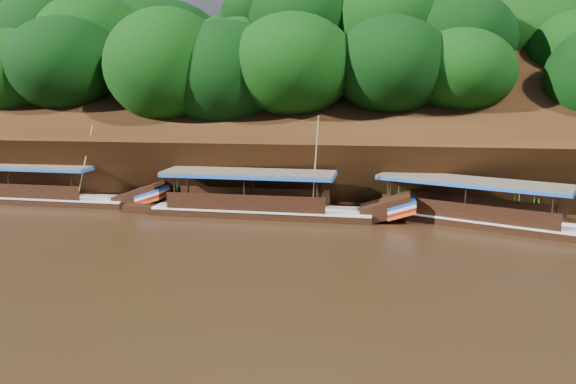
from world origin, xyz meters
name	(u,v)px	position (x,y,z in m)	size (l,w,h in m)	color
ground	(259,258)	(0.00, 0.00, 0.00)	(160.00, 160.00, 0.00)	black
riverbank	(314,149)	(-0.01, 22.73, 1.89)	(120.00, 30.06, 19.40)	black
boat_0	(500,218)	(10.62, 6.37, 0.51)	(13.45, 7.43, 5.11)	black
boat_1	(275,206)	(-0.55, 7.28, 0.54)	(13.78, 3.00, 5.82)	black
boat_2	(43,194)	(-14.65, 8.72, 0.51)	(14.51, 2.73, 5.03)	black
reeds	(228,190)	(-3.69, 9.61, 0.88)	(48.81, 2.54, 1.95)	#295B16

